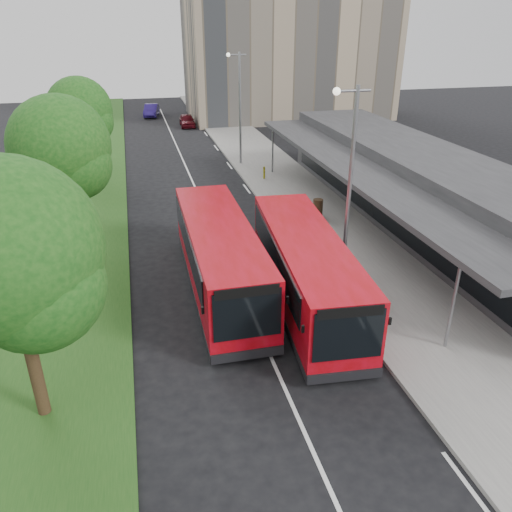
{
  "coord_description": "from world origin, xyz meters",
  "views": [
    {
      "loc": [
        -3.75,
        -15.1,
        10.27
      ],
      "look_at": [
        0.65,
        2.73,
        1.5
      ],
      "focal_mm": 35.0,
      "sensor_mm": 36.0,
      "label": 1
    }
  ],
  "objects": [
    {
      "name": "lamp_post_far",
      "position": [
        4.12,
        22.0,
        4.72
      ],
      "size": [
        1.44,
        0.28,
        8.0
      ],
      "color": "gray",
      "rests_on": "pavement"
    },
    {
      "name": "lane_centre_line",
      "position": [
        0.0,
        15.0,
        0.01
      ],
      "size": [
        0.12,
        70.0,
        0.01
      ],
      "primitive_type": "cube",
      "color": "silver",
      "rests_on": "ground"
    },
    {
      "name": "car_far",
      "position": [
        -1.3,
        45.24,
        0.68
      ],
      "size": [
        2.08,
        4.28,
        1.35
      ],
      "primitive_type": "imported",
      "rotation": [
        0.0,
        0.0,
        -0.16
      ],
      "color": "navy",
      "rests_on": "ground"
    },
    {
      "name": "station_building",
      "position": [
        10.86,
        8.0,
        2.04
      ],
      "size": [
        7.7,
        26.0,
        4.0
      ],
      "color": "#2A2A2D",
      "rests_on": "ground"
    },
    {
      "name": "bus_main",
      "position": [
        2.23,
        1.07,
        1.47
      ],
      "size": [
        3.39,
        10.29,
        2.86
      ],
      "rotation": [
        0.0,
        0.0,
        -0.08
      ],
      "color": "red",
      "rests_on": "ground"
    },
    {
      "name": "tree_mid",
      "position": [
        -7.01,
        9.05,
        4.74
      ],
      "size": [
        4.58,
        4.58,
        7.34
      ],
      "color": "#372416",
      "rests_on": "ground"
    },
    {
      "name": "office_block",
      "position": [
        14.0,
        42.0,
        9.0
      ],
      "size": [
        22.0,
        12.0,
        18.0
      ],
      "primitive_type": "cube",
      "color": "tan",
      "rests_on": "ground"
    },
    {
      "name": "litter_bin",
      "position": [
        5.96,
        9.71,
        0.65
      ],
      "size": [
        0.71,
        0.71,
        1.0
      ],
      "primitive_type": "cylinder",
      "rotation": [
        0.0,
        0.0,
        0.36
      ],
      "color": "#392717",
      "rests_on": "pavement"
    },
    {
      "name": "kerb_dashes",
      "position": [
        3.3,
        19.0,
        0.01
      ],
      "size": [
        0.12,
        56.0,
        0.01
      ],
      "color": "silver",
      "rests_on": "ground"
    },
    {
      "name": "bus_second",
      "position": [
        -0.81,
        2.95,
        1.5
      ],
      "size": [
        2.81,
        10.37,
        2.93
      ],
      "rotation": [
        0.0,
        0.0,
        -0.01
      ],
      "color": "red",
      "rests_on": "ground"
    },
    {
      "name": "pavement",
      "position": [
        6.0,
        20.0,
        0.07
      ],
      "size": [
        5.0,
        80.0,
        0.15
      ],
      "primitive_type": "cube",
      "color": "slate",
      "rests_on": "ground"
    },
    {
      "name": "bollard",
      "position": [
        4.9,
        17.54,
        0.58
      ],
      "size": [
        0.17,
        0.17,
        0.85
      ],
      "primitive_type": "cylinder",
      "rotation": [
        0.0,
        0.0,
        0.27
      ],
      "color": "#D6CE0B",
      "rests_on": "pavement"
    },
    {
      "name": "lamp_post_near",
      "position": [
        4.12,
        2.0,
        4.72
      ],
      "size": [
        1.44,
        0.28,
        8.0
      ],
      "color": "gray",
      "rests_on": "pavement"
    },
    {
      "name": "grass_verge",
      "position": [
        -7.0,
        20.0,
        0.05
      ],
      "size": [
        5.0,
        80.0,
        0.1
      ],
      "primitive_type": "cube",
      "color": "#1E4B18",
      "rests_on": "ground"
    },
    {
      "name": "car_near",
      "position": [
        2.0,
        38.17,
        0.63
      ],
      "size": [
        1.61,
        3.75,
        1.26
      ],
      "primitive_type": "imported",
      "rotation": [
        0.0,
        0.0,
        -0.03
      ],
      "color": "#510B14",
      "rests_on": "ground"
    },
    {
      "name": "tree_near",
      "position": [
        -7.01,
        -2.95,
        4.86
      ],
      "size": [
        4.68,
        4.68,
        7.53
      ],
      "color": "#372416",
      "rests_on": "ground"
    },
    {
      "name": "ground",
      "position": [
        0.0,
        0.0,
        0.0
      ],
      "size": [
        120.0,
        120.0,
        0.0
      ],
      "primitive_type": "plane",
      "color": "black",
      "rests_on": "ground"
    },
    {
      "name": "tree_far",
      "position": [
        -7.01,
        21.05,
        4.46
      ],
      "size": [
        4.34,
        4.34,
        6.92
      ],
      "color": "#372416",
      "rests_on": "ground"
    }
  ]
}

